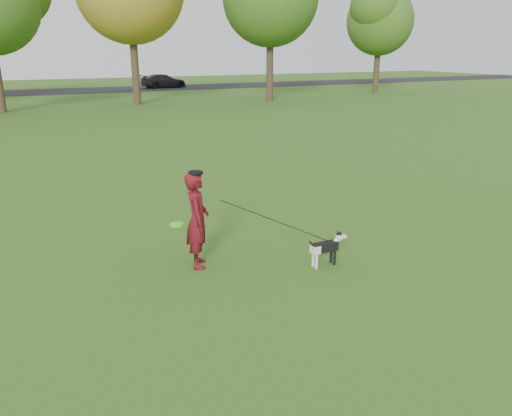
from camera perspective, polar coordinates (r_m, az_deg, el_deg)
ground at (r=8.46m, az=2.64°, el=-6.34°), size 120.00×120.00×0.00m
road at (r=47.03m, az=-22.17°, el=12.23°), size 120.00×7.00×0.02m
man at (r=8.15m, az=-6.72°, el=-1.38°), size 0.55×0.68×1.60m
dog at (r=8.35m, az=8.16°, el=-4.28°), size 0.75×0.15×0.57m
car_right at (r=48.74m, az=-10.53°, el=14.09°), size 4.44×2.31×1.23m
man_held_items at (r=8.20m, az=2.36°, el=-1.54°), size 2.51×1.05×1.23m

